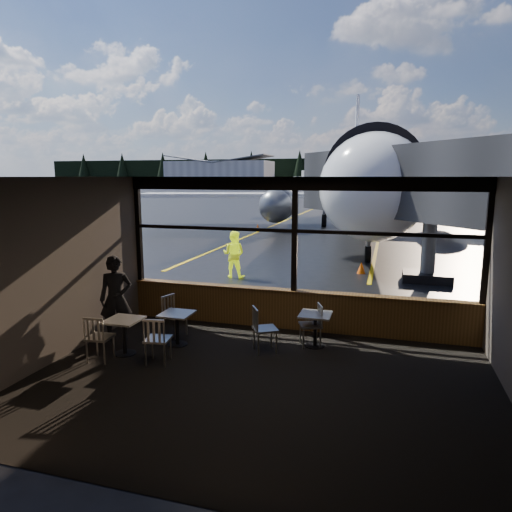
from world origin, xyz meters
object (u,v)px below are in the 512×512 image
at_px(chair_near_e, 310,325).
at_px(chair_mid_w, 175,316).
at_px(chair_near_w, 265,329).
at_px(passenger, 116,299).
at_px(airliner, 362,143).
at_px(jet_bridge, 441,208).
at_px(chair_mid_s, 158,340).
at_px(chair_left_s, 100,338).
at_px(cafe_table_near, 315,330).
at_px(ground_crew, 234,254).
at_px(cafe_table_mid, 177,329).
at_px(cone_nose, 361,268).
at_px(cafe_table_left, 124,337).
at_px(cone_wing, 258,227).

relative_size(chair_near_e, chair_mid_w, 0.98).
xyz_separation_m(chair_near_w, passenger, (-3.24, -0.25, 0.45)).
bearing_deg(chair_near_w, airliner, 149.04).
xyz_separation_m(jet_bridge, chair_mid_s, (-5.66, -8.16, -2.05)).
bearing_deg(chair_left_s, passenger, 101.63).
distance_m(jet_bridge, cafe_table_near, 7.42).
distance_m(chair_near_w, ground_crew, 7.05).
relative_size(chair_near_w, passenger, 0.51).
distance_m(cafe_table_mid, chair_mid_s, 0.98).
relative_size(airliner, cafe_table_near, 52.83).
xyz_separation_m(cafe_table_mid, chair_near_e, (2.69, 0.72, 0.10)).
relative_size(cafe_table_near, cone_nose, 1.64).
distance_m(chair_near_e, chair_mid_s, 3.11).
distance_m(airliner, cafe_table_left, 24.85).
bearing_deg(cafe_table_left, cafe_table_mid, 43.78).
xyz_separation_m(passenger, cone_nose, (4.64, 8.55, -0.71)).
relative_size(cafe_table_near, ground_crew, 0.43).
relative_size(chair_mid_s, cone_wing, 2.15).
bearing_deg(chair_mid_w, cafe_table_mid, 48.50).
bearing_deg(ground_crew, chair_mid_w, 97.07).
bearing_deg(passenger, chair_near_e, -17.35).
bearing_deg(chair_mid_s, chair_near_w, 23.05).
bearing_deg(chair_mid_s, chair_near_e, 23.92).
distance_m(jet_bridge, chair_near_e, 7.45).
bearing_deg(jet_bridge, cafe_table_left, -129.36).
distance_m(cafe_table_near, cone_nose, 7.74).
distance_m(jet_bridge, passenger, 10.30).
relative_size(airliner, cone_wing, 85.35).
distance_m(jet_bridge, cafe_table_mid, 9.45).
height_order(chair_mid_w, cone_wing, chair_mid_w).
relative_size(cafe_table_left, cone_wing, 1.66).
xyz_separation_m(jet_bridge, passenger, (-7.10, -7.29, -1.59)).
height_order(cafe_table_near, chair_near_e, chair_near_e).
relative_size(chair_near_w, ground_crew, 0.58).
bearing_deg(cafe_table_left, cone_nose, 66.22).
xyz_separation_m(chair_left_s, cone_wing, (-3.01, 21.38, -0.25)).
distance_m(jet_bridge, chair_near_w, 8.29).
height_order(airliner, chair_mid_w, airliner).
distance_m(airliner, chair_near_e, 23.22).
bearing_deg(passenger, cafe_table_mid, -24.69).
relative_size(jet_bridge, chair_left_s, 12.44).
bearing_deg(cone_nose, passenger, -118.48).
distance_m(chair_mid_s, cone_nose, 9.95).
xyz_separation_m(cafe_table_mid, chair_mid_w, (-0.29, 0.49, 0.11)).
height_order(chair_near_e, chair_mid_w, chair_mid_w).
distance_m(chair_mid_s, chair_mid_w, 1.51).
height_order(chair_left_s, cone_wing, chair_left_s).
bearing_deg(chair_mid_w, chair_left_s, -6.44).
xyz_separation_m(chair_mid_w, cone_nose, (3.56, 7.96, -0.24)).
bearing_deg(cone_nose, cafe_table_left, -113.78).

